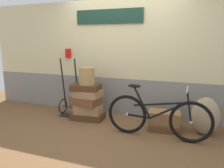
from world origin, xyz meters
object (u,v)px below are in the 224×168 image
suitcase_5 (164,127)px  luggage_trolley (70,102)px  burlap_sack (205,116)px  suitcase_6 (164,117)px  wicker_basket (87,76)px  suitcase_2 (86,101)px  suitcase_0 (88,116)px  suitcase_4 (86,87)px  suitcase_1 (88,109)px  suitcase_3 (88,94)px  bicycle (157,117)px

suitcase_5 → luggage_trolley: 2.03m
luggage_trolley → burlap_sack: size_ratio=1.88×
suitcase_6 → wicker_basket: 1.66m
suitcase_5 → suitcase_2: bearing=174.6°
suitcase_0 → luggage_trolley: (-0.48, 0.11, 0.21)m
suitcase_2 → wicker_basket: wicker_basket is taller
suitcase_4 → suitcase_1: bearing=13.2°
suitcase_6 → wicker_basket: bearing=176.2°
wicker_basket → suitcase_5: bearing=-0.1°
suitcase_2 → burlap_sack: bearing=7.8°
suitcase_0 → suitcase_3: bearing=-45.5°
suitcase_1 → burlap_sack: burlap_sack is taller
suitcase_6 → luggage_trolley: bearing=172.2°
suitcase_2 → burlap_sack: size_ratio=0.85×
wicker_basket → bicycle: wicker_basket is taller
suitcase_0 → suitcase_1: (0.01, -0.01, 0.15)m
luggage_trolley → burlap_sack: (2.67, -0.09, 0.06)m
bicycle → suitcase_4: bearing=165.5°
suitcase_0 → suitcase_5: suitcase_0 is taller
suitcase_1 → suitcase_6: 1.51m
luggage_trolley → bicycle: luggage_trolley is taller
suitcase_0 → suitcase_2: suitcase_2 is taller
suitcase_1 → wicker_basket: wicker_basket is taller
suitcase_6 → wicker_basket: (-1.52, -0.03, 0.67)m
suitcase_0 → suitcase_1: size_ratio=1.23×
burlap_sack → suitcase_4: bearing=-179.0°
suitcase_1 → suitcase_5: suitcase_1 is taller
suitcase_3 → wicker_basket: (-0.01, -0.01, 0.36)m
suitcase_3 → luggage_trolley: (-0.49, 0.12, -0.27)m
suitcase_2 → luggage_trolley: size_ratio=0.45×
suitcase_0 → suitcase_5: bearing=-6.1°
suitcase_4 → wicker_basket: size_ratio=1.62×
suitcase_6 → bicycle: size_ratio=0.32×
suitcase_0 → suitcase_3: (0.02, -0.02, 0.47)m
luggage_trolley → suitcase_3: bearing=-13.9°
wicker_basket → bicycle: (1.45, -0.38, -0.53)m
suitcase_2 → suitcase_6: (1.55, 0.03, -0.16)m
suitcase_4 → wicker_basket: wicker_basket is taller
suitcase_3 → luggage_trolley: 0.57m
suitcase_2 → suitcase_4: bearing=67.2°
suitcase_0 → suitcase_2: 0.32m
wicker_basket → suitcase_3: bearing=36.7°
suitcase_0 → suitcase_4: (-0.03, -0.02, 0.60)m
suitcase_5 → burlap_sack: (0.66, 0.05, 0.27)m
suitcase_4 → luggage_trolley: (-0.45, 0.13, -0.39)m
suitcase_4 → bicycle: (1.48, -0.38, -0.30)m
suitcase_1 → suitcase_2: bearing=-160.4°
suitcase_3 → bicycle: size_ratio=0.30×
burlap_sack → bicycle: size_ratio=0.38×
luggage_trolley → suitcase_2: bearing=-16.7°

